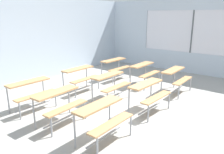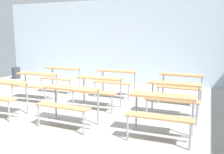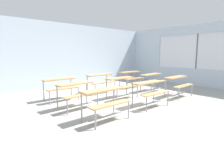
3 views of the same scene
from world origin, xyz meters
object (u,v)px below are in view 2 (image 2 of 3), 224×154
object	(u,v)px
desk_bench_r1c0	(35,80)
desk_bench_r2c1	(115,77)
desk_bench_r2c2	(180,82)
trash_bin	(16,73)
desk_bench_r1c2	(174,92)
desk_bench_r0c2	(161,106)
desk_bench_r2c0	(61,74)
desk_bench_r0c0	(0,90)
desk_bench_r1c1	(97,85)
desk_bench_r0c1	(69,97)

from	to	relation	value
desk_bench_r1c0	desk_bench_r2c1	bearing A→B (deg)	31.97
desk_bench_r2c2	trash_bin	xyz separation A→B (m)	(-6.56, 1.31, -0.34)
desk_bench_r1c2	trash_bin	distance (m)	7.05
desk_bench_r1c2	desk_bench_r2c2	distance (m)	1.26
desk_bench_r0c2	trash_bin	distance (m)	7.51
desk_bench_r1c2	desk_bench_r2c0	xyz separation A→B (m)	(-3.56, 1.21, 0.00)
desk_bench_r0c2	desk_bench_r1c2	bearing A→B (deg)	87.13
trash_bin	desk_bench_r0c2	bearing A→B (deg)	-29.74
desk_bench_r0c0	desk_bench_r1c1	world-z (taller)	same
desk_bench_r0c1	desk_bench_r2c0	xyz separation A→B (m)	(-1.75, 2.42, 0.00)
desk_bench_r0c1	desk_bench_r1c0	size ratio (longest dim) A/B	1.00
desk_bench_r0c0	desk_bench_r0c2	distance (m)	3.50
desk_bench_r1c1	desk_bench_r1c2	bearing A→B (deg)	-1.37
desk_bench_r0c1	trash_bin	xyz separation A→B (m)	(-4.75, 3.77, -0.34)
desk_bench_r2c2	desk_bench_r2c0	bearing A→B (deg)	-176.68
desk_bench_r0c0	desk_bench_r2c0	bearing A→B (deg)	90.52
desk_bench_r0c0	desk_bench_r0c2	world-z (taller)	same
desk_bench_r2c0	desk_bench_r2c1	world-z (taller)	same
desk_bench_r2c1	desk_bench_r0c1	bearing A→B (deg)	-89.91
desk_bench_r1c0	desk_bench_r2c2	size ratio (longest dim) A/B	1.00
desk_bench_r0c2	desk_bench_r2c2	size ratio (longest dim) A/B	0.98
desk_bench_r2c0	desk_bench_r0c0	bearing A→B (deg)	-87.86
desk_bench_r0c1	desk_bench_r2c0	bearing A→B (deg)	128.52
desk_bench_r0c0	desk_bench_r2c0	size ratio (longest dim) A/B	0.99
desk_bench_r2c2	desk_bench_r0c0	bearing A→B (deg)	-142.81
desk_bench_r2c0	desk_bench_r2c1	bearing A→B (deg)	3.62
desk_bench_r0c0	desk_bench_r1c0	distance (m)	1.22
desk_bench_r0c2	desk_bench_r1c0	distance (m)	3.74
desk_bench_r0c0	desk_bench_r0c2	size ratio (longest dim) A/B	0.99
desk_bench_r1c1	desk_bench_r1c2	xyz separation A→B (m)	(1.78, -0.05, 0.00)
desk_bench_r0c2	desk_bench_r1c1	world-z (taller)	same
desk_bench_r0c0	trash_bin	bearing A→B (deg)	128.88
desk_bench_r0c1	desk_bench_r1c0	world-z (taller)	same
desk_bench_r1c0	desk_bench_r1c2	distance (m)	3.59
desk_bench_r1c1	desk_bench_r2c2	bearing A→B (deg)	34.36
desk_bench_r0c2	trash_bin	xyz separation A→B (m)	(-6.52, 3.72, -0.34)
desk_bench_r2c1	trash_bin	world-z (taller)	desk_bench_r2c1
desk_bench_r0c0	trash_bin	size ratio (longest dim) A/B	2.44
trash_bin	desk_bench_r1c2	bearing A→B (deg)	-21.39
desk_bench_r0c0	desk_bench_r2c0	xyz separation A→B (m)	(-0.02, 2.40, 0.00)
desk_bench_r0c1	trash_bin	bearing A→B (deg)	144.18
desk_bench_r2c0	desk_bench_r2c1	distance (m)	1.77
desk_bench_r0c2	desk_bench_r1c2	size ratio (longest dim) A/B	1.01
desk_bench_r0c0	desk_bench_r0c1	bearing A→B (deg)	-0.52
desk_bench_r1c1	desk_bench_r2c1	xyz separation A→B (m)	(-0.01, 1.22, 0.00)
desk_bench_r1c1	desk_bench_r2c2	xyz separation A→B (m)	(1.79, 1.21, 0.00)
desk_bench_r0c0	desk_bench_r2c0	world-z (taller)	same
desk_bench_r0c2	desk_bench_r2c1	xyz separation A→B (m)	(-1.75, 2.43, 0.00)
desk_bench_r0c1	desk_bench_r2c2	size ratio (longest dim) A/B	1.00
desk_bench_r0c0	desk_bench_r2c1	xyz separation A→B (m)	(1.75, 2.46, 0.00)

